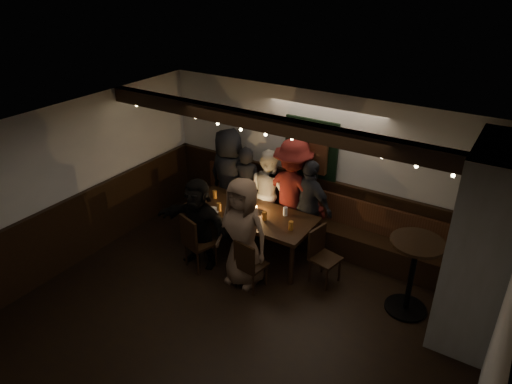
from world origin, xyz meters
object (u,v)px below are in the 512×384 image
Objects in this scene: chair_end at (321,252)px; person_a at (229,177)px; high_top at (413,267)px; person_c at (269,192)px; person_e at (309,205)px; chair_near_left at (195,240)px; person_g at (243,233)px; person_b at (246,188)px; person_d at (293,192)px; person_f at (199,223)px; chair_near_right at (248,263)px; dining_table at (249,215)px.

person_a reaches higher than chair_end.
high_top is at bearing 0.83° from chair_end.
person_c is 0.99× the size of person_e.
chair_near_left is 0.55× the size of person_g.
person_b is 0.84× the size of person_d.
chair_end is at bearing 167.55° from person_a.
high_top is 2.83m from person_c.
person_f is at bearing -168.24° from high_top.
high_top is 2.41m from person_g.
person_a is at bearing 104.96° from chair_near_left.
chair_end is at bearing 142.50° from person_d.
person_c is at bearing 110.60° from chair_near_right.
chair_near_left is at bearing 98.76° from person_c.
person_g is (0.34, -0.70, 0.16)m from dining_table.
person_b is 0.91× the size of person_g.
person_a is 0.37m from person_b.
chair_near_right is at bearing 99.93° from person_b.
person_b is (-0.05, 1.53, 0.25)m from chair_near_left.
chair_near_right is 0.46× the size of person_a.
person_a is (-0.40, 1.51, 0.38)m from chair_near_left.
person_b is (-0.52, 0.69, 0.08)m from dining_table.
chair_near_left is 1.60m from person_a.
person_d reaches higher than person_f.
dining_table is 0.87m from person_b.
chair_end is (1.79, 0.80, -0.04)m from chair_near_left.
person_b is 1.05× the size of person_f.
high_top is 0.63× the size of person_a.
person_e is (-0.57, 0.71, 0.30)m from chair_end.
chair_near_left is 0.88m from person_g.
person_f is at bearing 65.70° from person_b.
person_f is at bearing 177.41° from person_g.
dining_table is 1.19× the size of person_a.
person_g reaches higher than chair_end.
person_f is at bearing 110.20° from person_a.
person_a is 1.14× the size of person_e.
person_f reaches higher than chair_near_right.
person_g is (-0.98, -0.67, 0.36)m from chair_end.
person_e is 0.93× the size of person_g.
chair_near_right is at bearing 96.77° from person_d.
dining_table is at bearing 102.51° from person_b.
person_e is 1.07× the size of person_f.
person_g is (1.21, -1.37, -0.05)m from person_a.
high_top reaches higher than chair_near_left.
chair_near_left is 1.96m from person_e.
chair_near_left reaches higher than dining_table.
chair_near_right is 0.53× the size of person_e.
person_d is at bearing 61.63° from dining_table.
person_d is 1.25× the size of person_f.
chair_near_right is 0.56× the size of person_f.
person_a is 1.17× the size of person_b.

